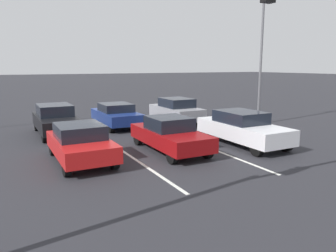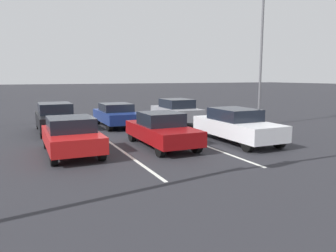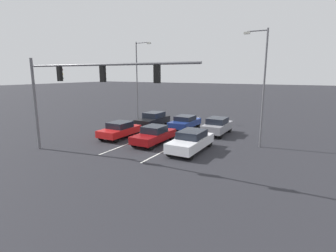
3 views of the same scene
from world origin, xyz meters
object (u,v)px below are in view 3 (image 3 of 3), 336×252
(car_white_leftlane_front, at_px, (191,141))
(car_gray_leftlane_second, at_px, (217,126))
(car_red_rightlane_front, at_px, (120,130))
(car_navy_midlane_second, at_px, (185,122))
(street_lamp_left_shoulder, at_px, (262,82))
(traffic_signal_gantry, at_px, (76,83))
(car_black_rightlane_second, at_px, (153,119))
(street_lamp_right_shoulder, at_px, (138,76))
(car_maroon_midlane_front, at_px, (154,135))

(car_white_leftlane_front, xyz_separation_m, car_gray_leftlane_second, (0.04, -6.12, 0.05))
(car_red_rightlane_front, relative_size, car_navy_midlane_second, 0.98)
(car_white_leftlane_front, height_order, street_lamp_left_shoulder, street_lamp_left_shoulder)
(car_red_rightlane_front, height_order, car_white_leftlane_front, car_white_leftlane_front)
(traffic_signal_gantry, bearing_deg, street_lamp_left_shoulder, -139.69)
(traffic_signal_gantry, bearing_deg, car_red_rightlane_front, -77.78)
(car_gray_leftlane_second, bearing_deg, car_black_rightlane_second, -0.80)
(car_white_leftlane_front, relative_size, street_lamp_right_shoulder, 0.51)
(car_black_rightlane_second, relative_size, car_gray_leftlane_second, 1.07)
(car_white_leftlane_front, xyz_separation_m, car_navy_midlane_second, (3.69, -6.78, -0.04))
(car_black_rightlane_second, bearing_deg, car_maroon_midlane_front, 122.69)
(car_navy_midlane_second, distance_m, street_lamp_right_shoulder, 9.35)
(car_maroon_midlane_front, distance_m, street_lamp_left_shoulder, 9.21)
(car_maroon_midlane_front, distance_m, street_lamp_right_shoulder, 12.86)
(street_lamp_left_shoulder, bearing_deg, car_navy_midlane_second, -22.60)
(traffic_signal_gantry, height_order, street_lamp_left_shoulder, street_lamp_left_shoulder)
(car_maroon_midlane_front, height_order, car_navy_midlane_second, car_maroon_midlane_front)
(car_red_rightlane_front, distance_m, car_gray_leftlane_second, 8.97)
(car_maroon_midlane_front, xyz_separation_m, car_white_leftlane_front, (-3.49, 0.48, 0.05))
(car_navy_midlane_second, bearing_deg, car_gray_leftlane_second, 169.77)
(car_black_rightlane_second, bearing_deg, traffic_signal_gantry, 96.24)
(car_red_rightlane_front, relative_size, traffic_signal_gantry, 0.31)
(street_lamp_left_shoulder, bearing_deg, street_lamp_right_shoulder, -21.37)
(car_gray_leftlane_second, distance_m, traffic_signal_gantry, 13.23)
(car_navy_midlane_second, height_order, car_black_rightlane_second, car_black_rightlane_second)
(car_red_rightlane_front, relative_size, car_gray_leftlane_second, 1.00)
(car_maroon_midlane_front, relative_size, car_white_leftlane_front, 0.93)
(car_white_leftlane_front, relative_size, car_navy_midlane_second, 1.15)
(car_navy_midlane_second, xyz_separation_m, traffic_signal_gantry, (2.26, 11.73, 4.26))
(street_lamp_right_shoulder, bearing_deg, car_navy_midlane_second, 159.90)
(car_red_rightlane_front, height_order, street_lamp_left_shoulder, street_lamp_left_shoulder)
(car_white_leftlane_front, relative_size, traffic_signal_gantry, 0.36)
(car_red_rightlane_front, distance_m, car_navy_midlane_second, 7.03)
(car_black_rightlane_second, height_order, car_gray_leftlane_second, car_gray_leftlane_second)
(car_red_rightlane_front, distance_m, car_white_leftlane_front, 7.20)
(car_white_leftlane_front, xyz_separation_m, car_black_rightlane_second, (7.17, -6.22, 0.02))
(car_white_leftlane_front, bearing_deg, street_lamp_right_shoulder, -40.19)
(car_white_leftlane_front, relative_size, car_gray_leftlane_second, 1.17)
(car_gray_leftlane_second, xyz_separation_m, street_lamp_left_shoulder, (-4.12, 2.57, 4.16))
(traffic_signal_gantry, relative_size, street_lamp_left_shoulder, 1.49)
(car_red_rightlane_front, xyz_separation_m, car_maroon_midlane_front, (-3.68, 0.19, -0.01))
(street_lamp_right_shoulder, bearing_deg, traffic_signal_gantry, 110.37)
(car_maroon_midlane_front, xyz_separation_m, street_lamp_right_shoulder, (7.85, -9.10, 4.57))
(car_gray_leftlane_second, distance_m, street_lamp_left_shoulder, 6.40)
(traffic_signal_gantry, bearing_deg, car_black_rightlane_second, -83.76)
(car_navy_midlane_second, height_order, traffic_signal_gantry, traffic_signal_gantry)
(street_lamp_left_shoulder, bearing_deg, car_white_leftlane_front, 41.03)
(car_maroon_midlane_front, xyz_separation_m, car_black_rightlane_second, (3.68, -5.74, 0.07))
(traffic_signal_gantry, bearing_deg, street_lamp_right_shoulder, -69.63)
(car_maroon_midlane_front, height_order, street_lamp_right_shoulder, street_lamp_right_shoulder)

